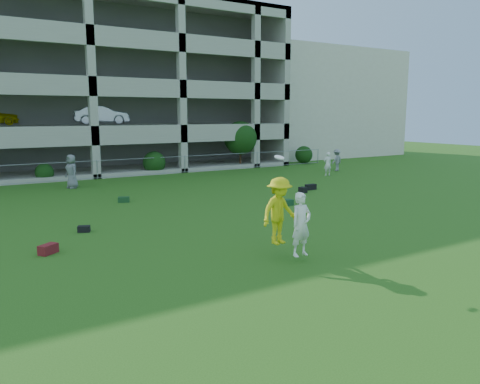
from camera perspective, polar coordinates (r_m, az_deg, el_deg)
ground at (r=13.47m, az=4.20°, el=-7.95°), size 100.00×100.00×0.00m
stucco_building at (r=49.08m, az=7.13°, el=10.56°), size 16.00×14.00×10.00m
bystander_c at (r=27.19m, az=-19.85°, el=2.37°), size 0.84×1.04×1.85m
bystander_e at (r=31.46m, az=10.63°, el=3.39°), size 0.61×0.44×1.54m
bystander_f at (r=34.19m, az=11.70°, el=3.84°), size 1.11×0.80×1.56m
bag_red_a at (r=14.83m, az=-22.35°, el=-6.46°), size 0.62×0.57×0.28m
bag_black_b at (r=17.07m, az=-18.49°, el=-4.29°), size 0.47×0.39×0.22m
bag_green_c at (r=20.97m, az=5.76°, el=-1.28°), size 0.50×0.36×0.26m
crate_d at (r=24.39m, az=7.67°, el=0.25°), size 0.42×0.42×0.30m
bag_black_e at (r=25.43m, az=8.61°, el=0.61°), size 0.61×0.33×0.30m
bag_green_g at (r=22.25m, az=-13.99°, el=-0.90°), size 0.58×0.47×0.25m
frisbee_contest at (r=13.14m, az=5.40°, el=-2.66°), size 1.34×1.36×2.75m
parking_garage at (r=38.91m, az=-20.73°, el=11.82°), size 30.00×14.00×12.00m
fence at (r=30.56m, az=-17.02°, el=2.66°), size 36.06×0.06×1.20m
shrub_row at (r=32.57m, az=-9.55°, el=4.93°), size 34.38×2.52×3.50m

